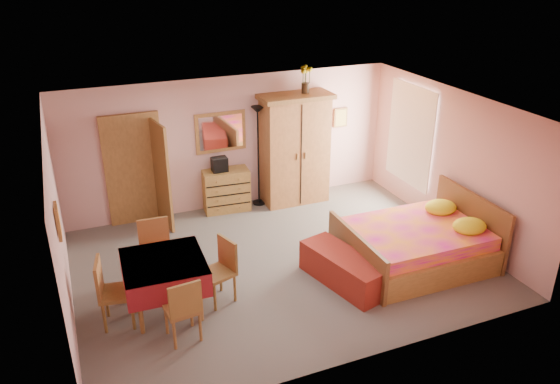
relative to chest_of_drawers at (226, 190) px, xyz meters
name	(u,v)px	position (x,y,z in m)	size (l,w,h in m)	color
floor	(281,263)	(0.22, -2.28, -0.42)	(6.50, 6.50, 0.00)	#635F57
ceiling	(282,110)	(0.22, -2.28, 2.18)	(6.50, 6.50, 0.00)	brown
wall_back	(232,143)	(0.22, 0.22, 0.88)	(6.50, 0.10, 2.60)	#C99592
wall_front	(364,273)	(0.22, -4.78, 0.88)	(6.50, 0.10, 2.60)	#C99592
wall_left	(59,229)	(-3.03, -2.28, 0.88)	(0.10, 5.00, 2.60)	#C99592
wall_right	(452,163)	(3.47, -2.28, 0.88)	(0.10, 5.00, 2.60)	#C99592
doorway	(134,170)	(-1.68, 0.19, 0.61)	(1.06, 0.12, 2.15)	#9E6B35
window	(411,135)	(3.43, -1.08, 1.03)	(0.08, 1.40, 1.95)	white
picture_left	(58,221)	(-3.00, -2.88, 1.28)	(0.04, 0.32, 0.42)	orange
picture_back	(340,118)	(2.57, 0.19, 1.13)	(0.30, 0.04, 0.40)	#D8BF59
chest_of_drawers	(226,190)	(0.00, 0.00, 0.00)	(0.89, 0.44, 0.84)	olive
wall_mirror	(221,132)	(0.00, 0.21, 1.13)	(0.99, 0.05, 0.78)	white
stereo	(219,164)	(-0.11, 0.00, 0.56)	(0.30, 0.22, 0.28)	black
floor_lamp	(258,157)	(0.69, 0.02, 0.59)	(0.26, 0.26, 2.02)	black
wardrobe	(295,149)	(1.42, -0.09, 0.69)	(1.41, 0.73, 2.22)	#A36637
sunflower_vase	(306,79)	(1.63, -0.09, 2.07)	(0.21, 0.21, 0.54)	yellow
bed	(416,234)	(2.25, -3.08, 0.11)	(2.28, 1.80, 1.06)	#D7158F
bench	(343,269)	(0.88, -3.17, -0.17)	(0.55, 1.49, 0.50)	maroon
dining_table	(166,286)	(-1.77, -2.82, -0.01)	(1.12, 1.12, 0.82)	maroon
chair_south	(182,308)	(-1.70, -3.51, 0.06)	(0.43, 0.43, 0.95)	#976433
chair_north	(157,255)	(-1.75, -2.10, 0.09)	(0.47, 0.47, 1.03)	#9F6336
chair_west	(117,292)	(-2.43, -2.87, 0.08)	(0.46, 0.46, 1.01)	olive
chair_east	(217,272)	(-1.03, -2.88, 0.06)	(0.44, 0.44, 0.96)	olive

